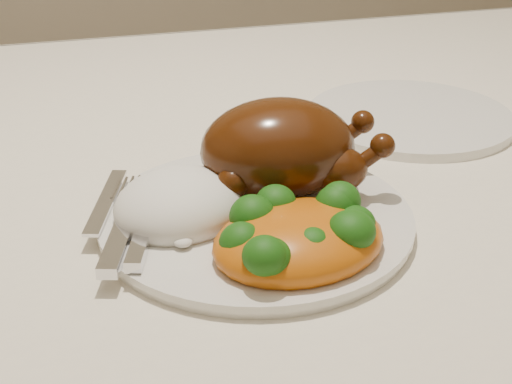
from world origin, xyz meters
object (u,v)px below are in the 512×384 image
object	(u,v)px
dining_table	(250,256)
dinner_plate	(256,220)
side_plate	(410,117)
roast_chicken	(283,148)

from	to	relation	value
dining_table	dinner_plate	distance (m)	0.16
side_plate	dining_table	bearing A→B (deg)	-162.65
dining_table	side_plate	size ratio (longest dim) A/B	7.09
dining_table	dinner_plate	world-z (taller)	dinner_plate
dinner_plate	side_plate	bearing A→B (deg)	37.43
dinner_plate	side_plate	world-z (taller)	same
dining_table	dinner_plate	size ratio (longest dim) A/B	6.35
side_plate	roast_chicken	world-z (taller)	roast_chicken
dinner_plate	roast_chicken	xyz separation A→B (m)	(0.03, 0.03, 0.05)
dining_table	roast_chicken	xyz separation A→B (m)	(0.01, -0.08, 0.15)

